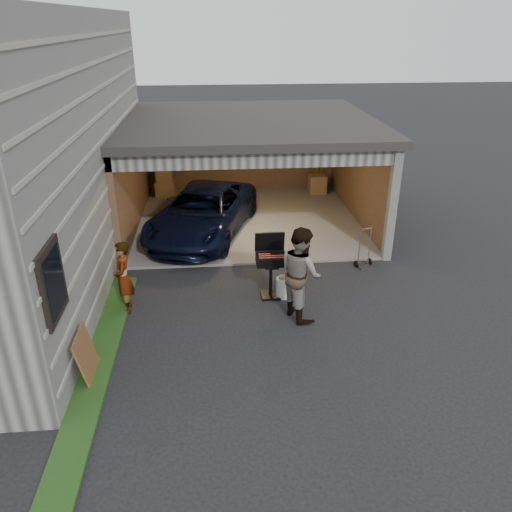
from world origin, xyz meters
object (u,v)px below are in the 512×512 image
at_px(man, 300,273).
at_px(propane_tank, 283,288).
at_px(woman, 123,278).
at_px(bbq_grill, 271,261).
at_px(minivan, 203,214).
at_px(hand_truck, 364,260).
at_px(plywood_panel, 86,356).

bearing_deg(man, propane_tank, -4.04).
bearing_deg(woman, man, 76.56).
xyz_separation_m(woman, bbq_grill, (2.92, 0.34, 0.06)).
bearing_deg(propane_tank, bbq_grill, 163.24).
distance_m(minivan, bbq_grill, 3.64).
height_order(propane_tank, hand_truck, hand_truck).
xyz_separation_m(woman, hand_truck, (5.27, 1.49, -0.55)).
bearing_deg(man, bbq_grill, 9.50).
xyz_separation_m(man, plywood_panel, (-3.72, -1.57, -0.52)).
relative_size(man, plywood_panel, 2.23).
distance_m(propane_tank, hand_truck, 2.43).
relative_size(woman, man, 0.80).
relative_size(propane_tank, plywood_panel, 0.53).
distance_m(man, propane_tank, 1.04).
bearing_deg(woman, minivan, 152.11).
xyz_separation_m(bbq_grill, hand_truck, (2.35, 1.15, -0.62)).
distance_m(man, bbq_grill, 0.94).
height_order(propane_tank, plywood_panel, plywood_panel).
relative_size(propane_tank, hand_truck, 0.45).
bearing_deg(propane_tank, plywood_panel, -146.73).
bearing_deg(man, plywood_panel, 91.59).
distance_m(minivan, man, 4.56).
bearing_deg(bbq_grill, woman, -173.33).
height_order(woman, man, man).
relative_size(woman, bbq_grill, 1.09).
relative_size(minivan, propane_tank, 10.19).
height_order(man, propane_tank, man).
relative_size(man, hand_truck, 1.89).
height_order(minivan, hand_truck, minivan).
bearing_deg(plywood_panel, propane_tank, 33.27).
xyz_separation_m(man, propane_tank, (-0.22, 0.72, -0.71)).
height_order(bbq_grill, hand_truck, bbq_grill).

